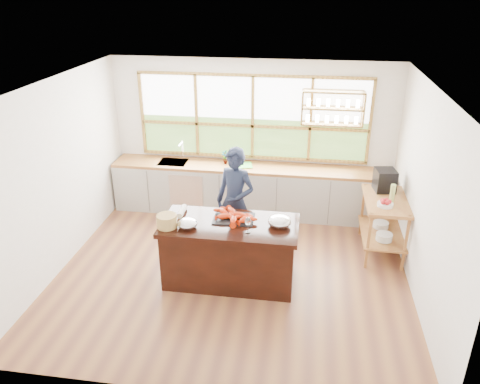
% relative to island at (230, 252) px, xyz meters
% --- Properties ---
extents(ground_plane, '(5.00, 5.00, 0.00)m').
position_rel_island_xyz_m(ground_plane, '(0.00, 0.20, -0.45)').
color(ground_plane, brown).
extents(room_shell, '(5.02, 4.52, 2.71)m').
position_rel_island_xyz_m(room_shell, '(0.02, 0.71, 1.30)').
color(room_shell, white).
rests_on(room_shell, ground_plane).
extents(back_counter, '(4.90, 0.63, 0.90)m').
position_rel_island_xyz_m(back_counter, '(-0.02, 2.14, 0.00)').
color(back_counter, '#A8A69F').
rests_on(back_counter, ground_plane).
extents(right_shelf_unit, '(0.62, 1.10, 0.90)m').
position_rel_island_xyz_m(right_shelf_unit, '(2.19, 1.09, 0.15)').
color(right_shelf_unit, olive).
rests_on(right_shelf_unit, ground_plane).
extents(island, '(1.85, 0.90, 0.90)m').
position_rel_island_xyz_m(island, '(0.00, 0.00, 0.00)').
color(island, black).
rests_on(island, ground_plane).
extents(cook, '(0.72, 0.59, 1.69)m').
position_rel_island_xyz_m(cook, '(-0.05, 0.79, 0.39)').
color(cook, '#171D32').
rests_on(cook, ground_plane).
extents(potted_plant, '(0.15, 0.12, 0.25)m').
position_rel_island_xyz_m(potted_plant, '(-0.46, 2.20, 0.57)').
color(potted_plant, slate).
rests_on(potted_plant, back_counter).
extents(cutting_board, '(0.46, 0.38, 0.01)m').
position_rel_island_xyz_m(cutting_board, '(-0.17, 2.14, 0.45)').
color(cutting_board, green).
rests_on(cutting_board, back_counter).
extents(espresso_machine, '(0.34, 0.36, 0.34)m').
position_rel_island_xyz_m(espresso_machine, '(2.19, 1.43, 0.62)').
color(espresso_machine, black).
rests_on(espresso_machine, right_shelf_unit).
extents(wine_bottle, '(0.08, 0.08, 0.30)m').
position_rel_island_xyz_m(wine_bottle, '(2.24, 0.97, 0.59)').
color(wine_bottle, '#9EB559').
rests_on(wine_bottle, right_shelf_unit).
extents(fruit_bowl, '(0.23, 0.23, 0.11)m').
position_rel_island_xyz_m(fruit_bowl, '(2.14, 0.86, 0.49)').
color(fruit_bowl, silver).
rests_on(fruit_bowl, right_shelf_unit).
extents(slate_board, '(0.56, 0.41, 0.02)m').
position_rel_island_xyz_m(slate_board, '(0.03, 0.13, 0.45)').
color(slate_board, black).
rests_on(slate_board, island).
extents(lobster_pile, '(0.55, 0.48, 0.08)m').
position_rel_island_xyz_m(lobster_pile, '(0.03, 0.12, 0.50)').
color(lobster_pile, '#CA2F00').
rests_on(lobster_pile, slate_board).
extents(mixing_bowl_left, '(0.27, 0.27, 0.13)m').
position_rel_island_xyz_m(mixing_bowl_left, '(-0.53, -0.19, 0.50)').
color(mixing_bowl_left, silver).
rests_on(mixing_bowl_left, island).
extents(mixing_bowl_right, '(0.31, 0.31, 0.15)m').
position_rel_island_xyz_m(mixing_bowl_right, '(0.67, 0.04, 0.51)').
color(mixing_bowl_right, silver).
rests_on(mixing_bowl_right, island).
extents(wine_glass, '(0.08, 0.08, 0.22)m').
position_rel_island_xyz_m(wine_glass, '(0.28, -0.21, 0.61)').
color(wine_glass, white).
rests_on(wine_glass, island).
extents(wicker_basket, '(0.27, 0.27, 0.17)m').
position_rel_island_xyz_m(wicker_basket, '(-0.81, -0.21, 0.53)').
color(wicker_basket, tan).
rests_on(wicker_basket, island).
extents(parchment_roll, '(0.09, 0.30, 0.08)m').
position_rel_island_xyz_m(parchment_roll, '(-0.71, 0.19, 0.49)').
color(parchment_roll, silver).
rests_on(parchment_roll, island).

